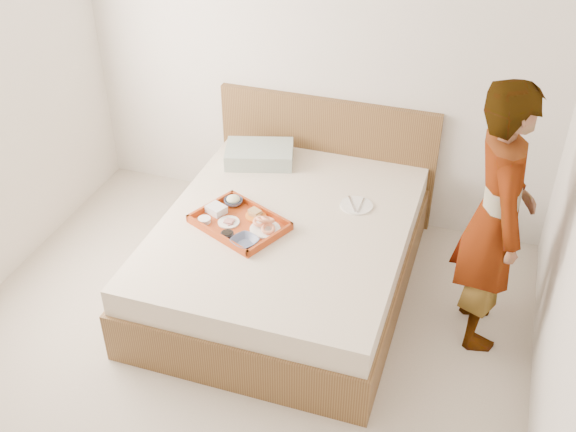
# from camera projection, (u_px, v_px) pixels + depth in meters

# --- Properties ---
(ground) EXTENTS (3.50, 4.00, 0.01)m
(ground) POSITION_uv_depth(u_px,v_px,m) (213.00, 387.00, 4.00)
(ground) COLOR #BDB3A0
(ground) RESTS_ON ground
(wall_back) EXTENTS (3.50, 0.01, 2.60)m
(wall_back) POSITION_uv_depth(u_px,v_px,m) (315.00, 49.00, 4.81)
(wall_back) COLOR silver
(wall_back) RESTS_ON ground
(bed) EXTENTS (1.65, 2.00, 0.53)m
(bed) POSITION_uv_depth(u_px,v_px,m) (286.00, 254.00, 4.60)
(bed) COLOR brown
(bed) RESTS_ON ground
(headboard) EXTENTS (1.65, 0.06, 0.95)m
(headboard) POSITION_uv_depth(u_px,v_px,m) (326.00, 157.00, 5.23)
(headboard) COLOR brown
(headboard) RESTS_ON ground
(pillow) EXTENTS (0.56, 0.45, 0.12)m
(pillow) POSITION_uv_depth(u_px,v_px,m) (259.00, 154.00, 5.04)
(pillow) COLOR #A2AFA5
(pillow) RESTS_ON bed
(tray) EXTENTS (0.68, 0.60, 0.05)m
(tray) POSITION_uv_depth(u_px,v_px,m) (239.00, 222.00, 4.39)
(tray) COLOR #AB3810
(tray) RESTS_ON bed
(prawn_plate) EXTENTS (0.26, 0.26, 0.01)m
(prawn_plate) POSITION_uv_depth(u_px,v_px,m) (265.00, 229.00, 4.34)
(prawn_plate) COLOR white
(prawn_plate) RESTS_ON tray
(navy_bowl_big) EXTENTS (0.21, 0.21, 0.04)m
(navy_bowl_big) POSITION_uv_depth(u_px,v_px,m) (245.00, 242.00, 4.21)
(navy_bowl_big) COLOR #142240
(navy_bowl_big) RESTS_ON tray
(sauce_dish) EXTENTS (0.11, 0.11, 0.03)m
(sauce_dish) POSITION_uv_depth(u_px,v_px,m) (227.00, 235.00, 4.28)
(sauce_dish) COLOR black
(sauce_dish) RESTS_ON tray
(meat_plate) EXTENTS (0.18, 0.18, 0.01)m
(meat_plate) POSITION_uv_depth(u_px,v_px,m) (229.00, 222.00, 4.40)
(meat_plate) COLOR white
(meat_plate) RESTS_ON tray
(bread_plate) EXTENTS (0.18, 0.18, 0.01)m
(bread_plate) POSITION_uv_depth(u_px,v_px,m) (256.00, 216.00, 4.46)
(bread_plate) COLOR orange
(bread_plate) RESTS_ON tray
(salad_bowl) EXTENTS (0.16, 0.16, 0.04)m
(salad_bowl) POSITION_uv_depth(u_px,v_px,m) (233.00, 202.00, 4.57)
(salad_bowl) COLOR #142240
(salad_bowl) RESTS_ON tray
(plastic_tub) EXTENTS (0.15, 0.14, 0.05)m
(plastic_tub) POSITION_uv_depth(u_px,v_px,m) (216.00, 209.00, 4.49)
(plastic_tub) COLOR silver
(plastic_tub) RESTS_ON tray
(cheese_round) EXTENTS (0.11, 0.11, 0.03)m
(cheese_round) POSITION_uv_depth(u_px,v_px,m) (204.00, 220.00, 4.41)
(cheese_round) COLOR white
(cheese_round) RESTS_ON tray
(dinner_plate) EXTENTS (0.25, 0.25, 0.01)m
(dinner_plate) POSITION_uv_depth(u_px,v_px,m) (356.00, 205.00, 4.59)
(dinner_plate) COLOR white
(dinner_plate) RESTS_ON bed
(person) EXTENTS (0.54, 0.70, 1.70)m
(person) POSITION_uv_depth(u_px,v_px,m) (496.00, 218.00, 3.92)
(person) COLOR silver
(person) RESTS_ON ground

